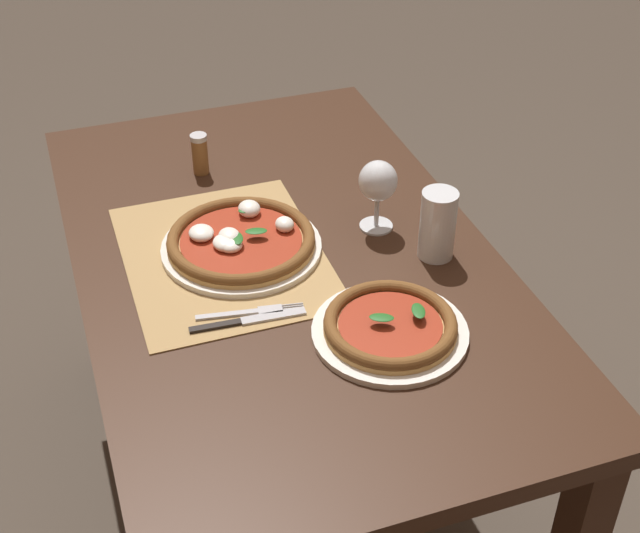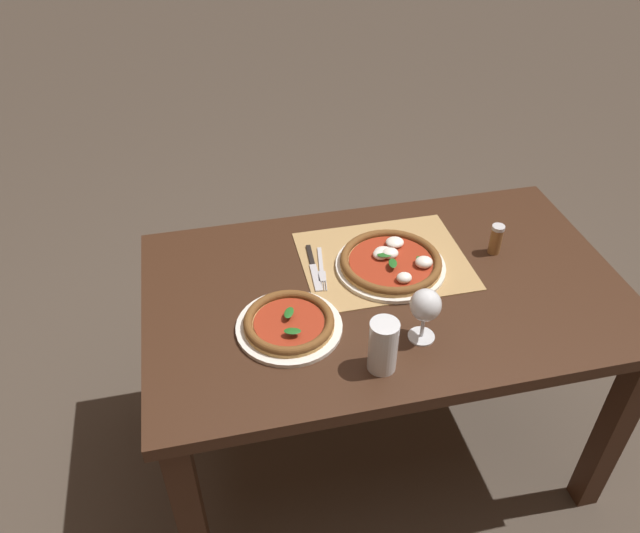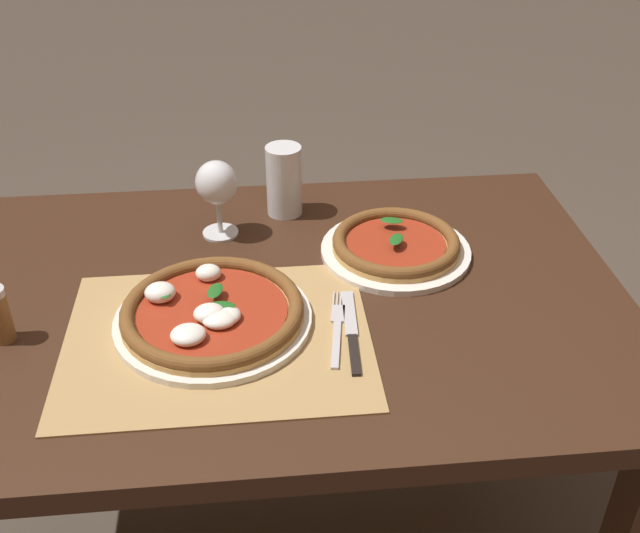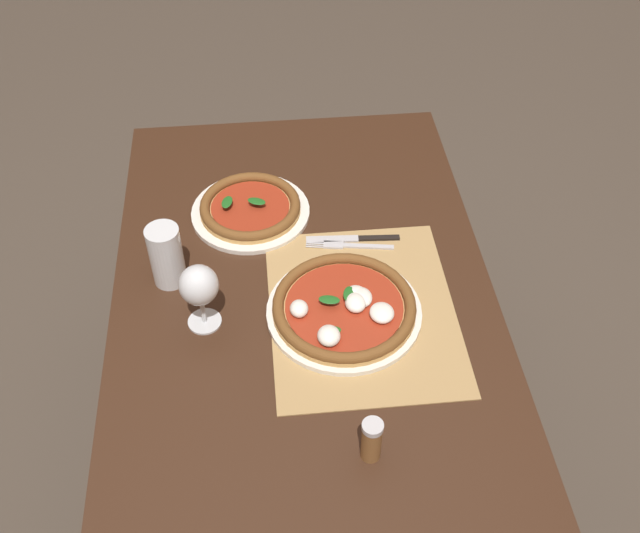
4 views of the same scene
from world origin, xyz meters
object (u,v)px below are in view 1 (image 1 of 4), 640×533
(knife, at_px, (248,320))
(pizza_far, at_px, (390,327))
(pint_glass, at_px, (438,226))
(pepper_shaker, at_px, (200,154))
(fork, at_px, (251,312))
(pizza_near, at_px, (241,241))
(wine_glass, at_px, (378,184))

(knife, bearing_deg, pizza_far, 63.51)
(pint_glass, relative_size, pepper_shaker, 1.49)
(pint_glass, relative_size, fork, 0.72)
(pizza_near, relative_size, pizza_far, 1.15)
(fork, distance_m, pepper_shaker, 0.53)
(knife, xyz_separation_m, pepper_shaker, (-0.55, 0.04, 0.04))
(pizza_far, bearing_deg, fork, -121.87)
(pint_glass, xyz_separation_m, pepper_shaker, (-0.47, -0.37, -0.02))
(pizza_near, relative_size, fork, 1.62)
(wine_glass, height_order, pint_glass, wine_glass)
(wine_glass, height_order, fork, wine_glass)
(pizza_near, xyz_separation_m, pint_glass, (0.14, 0.36, 0.05))
(pizza_near, xyz_separation_m, pepper_shaker, (-0.33, -0.01, 0.03))
(pizza_far, relative_size, pint_glass, 1.94)
(pizza_near, distance_m, pint_glass, 0.39)
(pizza_near, distance_m, wine_glass, 0.30)
(knife, distance_m, pepper_shaker, 0.56)
(pizza_far, height_order, fork, pizza_far)
(wine_glass, distance_m, fork, 0.39)
(knife, bearing_deg, fork, 153.17)
(pizza_near, xyz_separation_m, wine_glass, (0.01, 0.29, 0.08))
(fork, xyz_separation_m, pepper_shaker, (-0.53, 0.03, 0.04))
(wine_glass, bearing_deg, pizza_near, -91.90)
(pint_glass, bearing_deg, pizza_near, -111.11)
(pint_glass, height_order, fork, pint_glass)
(pizza_far, bearing_deg, pizza_near, -151.49)
(pizza_near, relative_size, pint_glass, 2.23)
(pint_glass, height_order, knife, pint_glass)
(pint_glass, xyz_separation_m, fork, (0.06, -0.40, -0.06))
(wine_glass, xyz_separation_m, pint_glass, (0.13, 0.07, -0.04))
(wine_glass, bearing_deg, fork, -59.40)
(wine_glass, height_order, knife, wine_glass)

